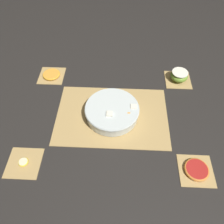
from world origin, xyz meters
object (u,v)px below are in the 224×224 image
at_px(apple_half, 179,76).
at_px(grapefruit_slice, 197,169).
at_px(fruit_salad_bowl, 112,111).
at_px(orange_slice_whole, 51,74).
at_px(banana_coin_single, 23,162).

bearing_deg(apple_half, grapefruit_slice, 90.00).
bearing_deg(fruit_salad_bowl, grapefruit_slice, 143.16).
height_order(apple_half, orange_slice_whole, apple_half).
relative_size(fruit_salad_bowl, grapefruit_slice, 2.58).
distance_m(fruit_salad_bowl, grapefruit_slice, 0.42).
xyz_separation_m(apple_half, grapefruit_slice, (-0.00, 0.50, -0.02)).
relative_size(fruit_salad_bowl, orange_slice_whole, 2.67).
relative_size(apple_half, banana_coin_single, 2.22).
bearing_deg(grapefruit_slice, banana_coin_single, 0.00).
bearing_deg(fruit_salad_bowl, orange_slice_whole, -36.86).
xyz_separation_m(fruit_salad_bowl, grapefruit_slice, (-0.33, 0.25, -0.02)).
xyz_separation_m(fruit_salad_bowl, banana_coin_single, (0.33, 0.25, -0.03)).
distance_m(orange_slice_whole, banana_coin_single, 0.50).
bearing_deg(fruit_salad_bowl, banana_coin_single, 36.82).
height_order(orange_slice_whole, banana_coin_single, orange_slice_whole).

